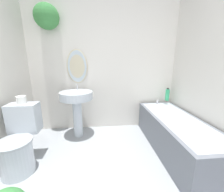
{
  "coord_description": "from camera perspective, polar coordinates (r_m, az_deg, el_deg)",
  "views": [
    {
      "loc": [
        -0.11,
        -0.19,
        1.28
      ],
      "look_at": [
        0.05,
        1.47,
        0.86
      ],
      "focal_mm": 22.0,
      "sensor_mm": 36.0,
      "label": 1
    }
  ],
  "objects": [
    {
      "name": "toilet",
      "position": [
        2.06,
        -34.04,
        -15.66
      ],
      "size": [
        0.38,
        0.57,
        0.77
      ],
      "color": "silver",
      "rests_on": "ground_plane"
    },
    {
      "name": "pedestal_sink",
      "position": [
        2.38,
        -14.45,
        -2.58
      ],
      "size": [
        0.54,
        0.54,
        0.9
      ],
      "color": "silver",
      "rests_on": "ground_plane"
    },
    {
      "name": "toilet_paper_roll",
      "position": [
        2.05,
        -33.51,
        -1.4
      ],
      "size": [
        0.11,
        0.11,
        0.1
      ],
      "color": "white",
      "rests_on": "toilet"
    },
    {
      "name": "wall_back",
      "position": [
        2.58,
        -5.92,
        14.33
      ],
      "size": [
        2.77,
        0.38,
        2.4
      ],
      "color": "silver",
      "rests_on": "ground_plane"
    },
    {
      "name": "shampoo_bottle",
      "position": [
        2.78,
        22.01,
        0.54
      ],
      "size": [
        0.07,
        0.07,
        0.24
      ],
      "color": "#38B275",
      "rests_on": "bathtub"
    },
    {
      "name": "bathtub",
      "position": [
        2.27,
        25.02,
        -14.03
      ],
      "size": [
        0.62,
        1.61,
        0.57
      ],
      "color": "slate",
      "rests_on": "ground_plane"
    }
  ]
}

